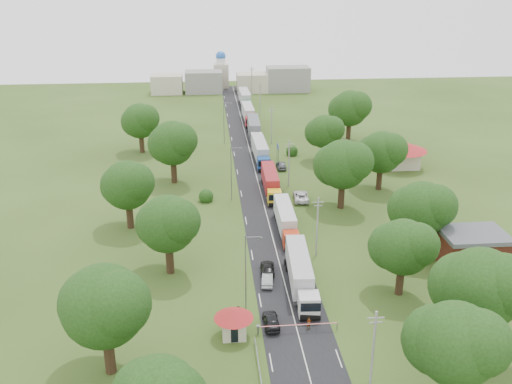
{
  "coord_description": "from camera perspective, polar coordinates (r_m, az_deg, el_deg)",
  "views": [
    {
      "loc": [
        -9.49,
        -78.46,
        38.33
      ],
      "look_at": [
        -1.52,
        11.02,
        3.0
      ],
      "focal_mm": 40.0,
      "sensor_mm": 36.0,
      "label": 1
    }
  ],
  "objects": [
    {
      "name": "tree_12",
      "position": [
        108.21,
        -8.37,
        4.88
      ],
      "size": [
        9.6,
        9.6,
        12.05
      ],
      "color": "#382616",
      "rests_on": "ground"
    },
    {
      "name": "pedestrian_booth",
      "position": [
        67.81,
        -1.75,
        -12.05
      ],
      "size": [
        1.06,
        1.1,
        1.79
      ],
      "primitive_type": "imported",
      "rotation": [
        0.0,
        0.0,
        -0.94
      ],
      "color": "gray",
      "rests_on": "ground"
    },
    {
      "name": "truck_4",
      "position": [
        138.22,
        -0.2,
        6.35
      ],
      "size": [
        3.08,
        15.5,
        4.29
      ],
      "color": "silver",
      "rests_on": "ground"
    },
    {
      "name": "pole_3",
      "position": [
        132.67,
        1.57,
        6.77
      ],
      "size": [
        1.6,
        0.24,
        9.0
      ],
      "color": "gray",
      "rests_on": "ground"
    },
    {
      "name": "tree_4",
      "position": [
        96.38,
        8.68,
        2.78
      ],
      "size": [
        9.6,
        9.6,
        12.05
      ],
      "color": "#382616",
      "rests_on": "ground"
    },
    {
      "name": "pole_2",
      "position": [
        106.06,
        3.3,
        2.94
      ],
      "size": [
        1.6,
        0.24,
        9.0
      ],
      "color": "gray",
      "rests_on": "ground"
    },
    {
      "name": "tree_7",
      "position": [
        136.36,
        9.35,
        8.27
      ],
      "size": [
        9.6,
        9.6,
        12.05
      ],
      "color": "#382616",
      "rests_on": "ground"
    },
    {
      "name": "ground",
      "position": [
        87.83,
        1.63,
        -4.41
      ],
      "size": [
        260.0,
        260.0,
        0.0
      ],
      "primitive_type": "plane",
      "color": "#2C4316",
      "rests_on": "ground"
    },
    {
      "name": "road",
      "position": [
        106.08,
        0.39,
        0.29
      ],
      "size": [
        8.0,
        200.0,
        0.04
      ],
      "primitive_type": "cube",
      "color": "black",
      "rests_on": "ground"
    },
    {
      "name": "pole_4",
      "position": [
        159.76,
        0.41,
        9.31
      ],
      "size": [
        1.6,
        0.24,
        9.0
      ],
      "color": "gray",
      "rests_on": "ground"
    },
    {
      "name": "truck_1",
      "position": [
        88.5,
        2.98,
        -2.79
      ],
      "size": [
        2.49,
        13.74,
        3.81
      ],
      "color": "red",
      "rests_on": "ground"
    },
    {
      "name": "truck_6",
      "position": [
        171.26,
        -1.12,
        9.32
      ],
      "size": [
        2.9,
        15.73,
        4.36
      ],
      "color": "#2A7048",
      "rests_on": "ground"
    },
    {
      "name": "tree_5",
      "position": [
        106.27,
        12.41,
        3.94
      ],
      "size": [
        8.8,
        8.8,
        11.07
      ],
      "color": "#382616",
      "rests_on": "ground"
    },
    {
      "name": "tree_9",
      "position": [
        58.35,
        -14.96,
        -10.85
      ],
      "size": [
        9.6,
        9.6,
        12.05
      ],
      "color": "#382616",
      "rests_on": "ground"
    },
    {
      "name": "tree_6",
      "position": [
        120.46,
        6.86,
        6.04
      ],
      "size": [
        8.0,
        8.0,
        10.1
      ],
      "color": "#382616",
      "rests_on": "ground"
    },
    {
      "name": "pole_0",
      "position": [
        56.97,
        11.63,
        -15.25
      ],
      "size": [
        1.6,
        0.24,
        9.0
      ],
      "color": "gray",
      "rests_on": "ground"
    },
    {
      "name": "tree_0",
      "position": [
        55.48,
        19.3,
        -14.02
      ],
      "size": [
        8.8,
        8.8,
        11.07
      ],
      "color": "#382616",
      "rests_on": "ground"
    },
    {
      "name": "pole_1",
      "position": [
        80.39,
        6.15,
        -3.41
      ],
      "size": [
        1.6,
        0.24,
        9.0
      ],
      "color": "gray",
      "rests_on": "ground"
    },
    {
      "name": "car_lane_rear",
      "position": [
        77.42,
        1.15,
        -7.65
      ],
      "size": [
        2.23,
        4.74,
        1.34
      ],
      "primitive_type": "imported",
      "rotation": [
        0.0,
        0.0,
        3.06
      ],
      "color": "black",
      "rests_on": "ground"
    },
    {
      "name": "car_lane_front",
      "position": [
        66.92,
        1.53,
        -12.73
      ],
      "size": [
        1.83,
        4.3,
        1.45
      ],
      "primitive_type": "imported",
      "rotation": [
        0.0,
        0.0,
        3.17
      ],
      "color": "black",
      "rests_on": "ground"
    },
    {
      "name": "boom_barrier",
      "position": [
        65.77,
        3.01,
        -13.26
      ],
      "size": [
        9.22,
        0.35,
        1.18
      ],
      "color": "slate",
      "rests_on": "ground"
    },
    {
      "name": "house_brick",
      "position": [
        83.36,
        20.79,
        -5.39
      ],
      "size": [
        8.6,
        6.6,
        5.2
      ],
      "color": "maroon",
      "rests_on": "ground"
    },
    {
      "name": "lamp_2",
      "position": [
        132.64,
        -3.17,
        7.13
      ],
      "size": [
        2.03,
        0.22,
        10.0
      ],
      "color": "slate",
      "rests_on": "ground"
    },
    {
      "name": "church",
      "position": [
        199.27,
        -3.52,
        11.92
      ],
      "size": [
        5.0,
        5.0,
        12.3
      ],
      "color": "#BCB69C",
      "rests_on": "ground"
    },
    {
      "name": "house_cream",
      "position": [
        120.52,
        14.31,
        4.06
      ],
      "size": [
        10.08,
        10.08,
        5.8
      ],
      "color": "#BCB69C",
      "rests_on": "ground"
    },
    {
      "name": "truck_3",
      "position": [
        120.98,
        0.45,
        4.07
      ],
      "size": [
        2.65,
        14.69,
        4.07
      ],
      "color": "navy",
      "rests_on": "ground"
    },
    {
      "name": "tree_11",
      "position": [
        90.09,
        -12.76,
        0.72
      ],
      "size": [
        8.8,
        8.8,
        11.07
      ],
      "color": "#382616",
      "rests_on": "ground"
    },
    {
      "name": "lamp_1",
      "position": [
        99.13,
        -2.41,
        2.14
      ],
      "size": [
        2.03,
        0.22,
        10.0
      ],
      "color": "slate",
      "rests_on": "ground"
    },
    {
      "name": "truck_2",
      "position": [
        103.87,
        1.47,
        1.03
      ],
      "size": [
        2.64,
        14.06,
        3.89
      ],
      "color": "yellow",
      "rests_on": "ground"
    },
    {
      "name": "info_sign",
      "position": [
        119.73,
        2.19,
        4.29
      ],
      "size": [
        0.12,
        3.1,
        4.1
      ],
      "color": "slate",
      "rests_on": "ground"
    },
    {
      "name": "tree_2",
      "position": [
        72.32,
        14.48,
        -5.3
      ],
      "size": [
        8.0,
        8.0,
        10.1
      ],
      "color": "#382616",
      "rests_on": "ground"
    },
    {
      "name": "car_verge_near",
      "position": [
        101.01,
        4.52,
        -0.42
      ],
      "size": [
        3.11,
        5.85,
        1.57
      ],
      "primitive_type": "imported",
      "rotation": [
        0.0,
        0.0,
        3.05
      ],
      "color": "silver",
      "rests_on": "ground"
    },
    {
      "name": "car_lane_mid",
      "position": [
        75.0,
        1.14,
        -8.68
      ],
      "size": [
        1.9,
        4.19,
        1.33
      ],
      "primitive_type": "imported",
      "rotation": [
        0.0,
        0.0,
        3.02
      ],
      "color": "#9A9DA2",
      "rests_on": "ground"
    },
    {
      "name": "car_verge_far",
      "position": [
        116.93,
        2.55,
        2.71
      ],
      "size": [
        1.86,
        4.57,
        1.55
      ],
      "primitive_type": "imported",
      "rotation": [
        0.0,
        0.0,
        3.13
      ],
      "color": "#595C60",
      "rests_on": "ground"
    },
    {
      "name": "pedestrian_near",
      "position": [
        66.63,
        5.31,
        -12.94
      ],
      "size": [
        0.67,
        0.59,
        1.56
      ],
      "primitive_type": "imported",
      "rotation": [
        0.0,
        0.0,
        0.46
      ],
      "color": "gray",
      "rests_on": "ground"
    },
    {
      "name": "guard_booth",
      "position": [
        64.58,
        -2.24,
        -12.61
      ],
      "size": [
        4.4,
        4.4,
        3.45
      ],
      "color": "#BCB69C",
      "rests_on": "ground"
    },
    {
      "name": "distant_town",
      "position": [
        191.92,
        -2.01,
        11.0
      ],
      "size": [
        52.0,
        8.0,
        8.0
      ],
      "color": "gray",
      "rests_on": "ground"
    },
    {
      "name": "truck_5",
      "position": [
        153.41,
        -0.77,
        7.84
      ],
      "size": [
        2.74,
        14.86,
        4.12
      ],
      "color": "red",
      "rests_on": "ground"
    },
    {
      "name": "tree_13",
      "position": [
        128.29,
        -11.52,
        7.0
      ],
      "size": [
        8.8,
        8.8,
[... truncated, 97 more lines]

